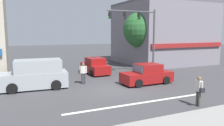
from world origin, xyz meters
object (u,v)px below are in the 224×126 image
object	(u,v)px
van_waiting_far	(36,75)
sedan_crossing_leftbound	(95,66)
utility_pole_far_right	(138,32)
street_tree	(141,30)
traffic_light_mast	(142,30)
pedestrian_mid_crossing	(83,72)
sedan_approaching_near	(147,75)
pedestrian_foreground_with_bag	(199,90)

from	to	relation	value
van_waiting_far	sedan_crossing_leftbound	world-z (taller)	van_waiting_far
sedan_crossing_leftbound	utility_pole_far_right	bearing A→B (deg)	25.19
street_tree	traffic_light_mast	world-z (taller)	street_tree
utility_pole_far_right	pedestrian_mid_crossing	world-z (taller)	utility_pole_far_right
utility_pole_far_right	van_waiting_far	xyz separation A→B (m)	(-12.86, -7.14, -3.12)
sedan_approaching_near	traffic_light_mast	bearing A→B (deg)	64.96
utility_pole_far_right	van_waiting_far	bearing A→B (deg)	-150.97
utility_pole_far_right	sedan_approaching_near	xyz separation A→B (m)	(-4.65, -9.11, -3.41)
pedestrian_mid_crossing	sedan_approaching_near	bearing A→B (deg)	-22.91
traffic_light_mast	sedan_crossing_leftbound	xyz separation A→B (m)	(-3.77, 2.63, -3.59)
van_waiting_far	sedan_approaching_near	bearing A→B (deg)	-13.52
traffic_light_mast	sedan_approaching_near	bearing A→B (deg)	-115.04
traffic_light_mast	sedan_approaching_near	world-z (taller)	traffic_light_mast
street_tree	pedestrian_foreground_with_bag	size ratio (longest dim) A/B	3.87
utility_pole_far_right	traffic_light_mast	size ratio (longest dim) A/B	1.28
pedestrian_foreground_with_bag	pedestrian_mid_crossing	bearing A→B (deg)	118.70
street_tree	sedan_crossing_leftbound	bearing A→B (deg)	-165.68
sedan_crossing_leftbound	pedestrian_foreground_with_bag	xyz separation A→B (m)	(1.83, -11.62, 0.24)
sedan_approaching_near	pedestrian_mid_crossing	world-z (taller)	pedestrian_mid_crossing
street_tree	pedestrian_mid_crossing	distance (m)	10.82
street_tree	traffic_light_mast	size ratio (longest dim) A/B	1.04
utility_pole_far_right	pedestrian_foreground_with_bag	world-z (taller)	utility_pole_far_right
van_waiting_far	traffic_light_mast	bearing A→B (deg)	7.35
traffic_light_mast	sedan_crossing_leftbound	size ratio (longest dim) A/B	1.49
utility_pole_far_right	sedan_crossing_leftbound	xyz separation A→B (m)	(-6.91, -3.25, -3.41)
van_waiting_far	pedestrian_mid_crossing	distance (m)	3.54
sedan_approaching_near	utility_pole_far_right	bearing A→B (deg)	62.94
utility_pole_far_right	traffic_light_mast	xyz separation A→B (m)	(-3.15, -5.88, 0.18)
utility_pole_far_right	sedan_crossing_leftbound	bearing A→B (deg)	-154.81
sedan_crossing_leftbound	traffic_light_mast	bearing A→B (deg)	-34.94
utility_pole_far_right	van_waiting_far	world-z (taller)	utility_pole_far_right
street_tree	pedestrian_foreground_with_bag	bearing A→B (deg)	-108.59
pedestrian_mid_crossing	sedan_crossing_leftbound	bearing A→B (deg)	58.22
pedestrian_foreground_with_bag	sedan_crossing_leftbound	bearing A→B (deg)	98.94
utility_pole_far_right	sedan_approaching_near	size ratio (longest dim) A/B	1.92
sedan_approaching_near	sedan_crossing_leftbound	world-z (taller)	same
utility_pole_far_right	pedestrian_foreground_with_bag	distance (m)	16.04
sedan_approaching_near	pedestrian_foreground_with_bag	world-z (taller)	pedestrian_foreground_with_bag
pedestrian_mid_crossing	traffic_light_mast	bearing A→B (deg)	11.49
traffic_light_mast	utility_pole_far_right	bearing A→B (deg)	61.87
pedestrian_foreground_with_bag	pedestrian_mid_crossing	size ratio (longest dim) A/B	1.00
pedestrian_foreground_with_bag	pedestrian_mid_crossing	xyz separation A→B (m)	(-4.24, 7.74, 0.00)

